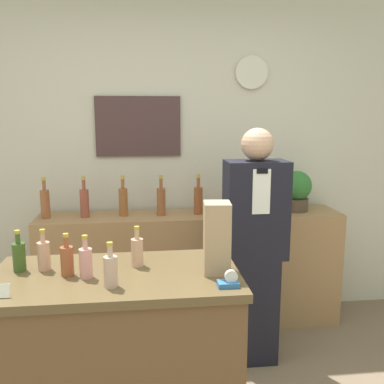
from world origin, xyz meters
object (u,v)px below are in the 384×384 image
(shopkeeper, at_px, (254,249))
(potted_plant, at_px, (296,190))
(paper_bag, at_px, (217,238))
(tape_dispenser, at_px, (229,281))

(shopkeeper, bearing_deg, potted_plant, 49.50)
(potted_plant, xyz_separation_m, paper_bag, (-0.88, -1.37, 0.04))
(shopkeeper, xyz_separation_m, paper_bag, (-0.40, -0.80, 0.33))
(shopkeeper, height_order, potted_plant, shopkeeper)
(tape_dispenser, bearing_deg, paper_bag, 98.09)
(potted_plant, bearing_deg, shopkeeper, -130.50)
(shopkeeper, distance_m, tape_dispenser, 1.06)
(paper_bag, xyz_separation_m, tape_dispenser, (0.02, -0.17, -0.14))
(paper_bag, bearing_deg, tape_dispenser, -81.91)
(potted_plant, distance_m, paper_bag, 1.63)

